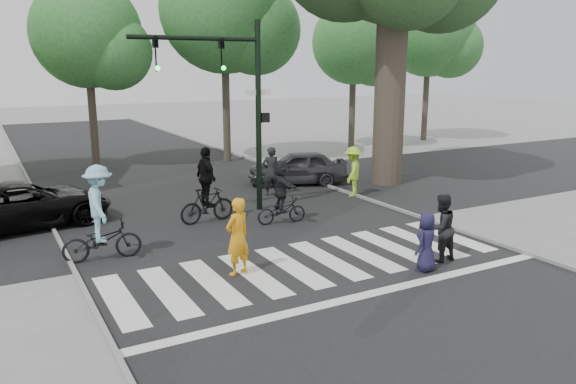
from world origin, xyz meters
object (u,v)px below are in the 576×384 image
(cyclist_left, at_px, (100,220))
(cyclist_mid, at_px, (207,192))
(pedestrian_child, at_px, (426,242))
(car_grey, at_px, (297,168))
(cyclist_right, at_px, (281,196))
(pedestrian_adult, at_px, (441,228))
(car_suv, at_px, (23,205))
(traffic_signal, at_px, (233,90))
(pedestrian_woman, at_px, (238,237))

(cyclist_left, bearing_deg, cyclist_mid, 29.34)
(pedestrian_child, xyz_separation_m, car_grey, (2.23, 9.80, -0.02))
(pedestrian_child, xyz_separation_m, cyclist_left, (-6.36, 4.35, 0.33))
(pedestrian_child, distance_m, cyclist_right, 5.19)
(pedestrian_adult, relative_size, car_suv, 0.34)
(car_suv, relative_size, car_grey, 1.25)
(traffic_signal, distance_m, cyclist_left, 6.03)
(traffic_signal, distance_m, pedestrian_adult, 7.66)
(pedestrian_woman, relative_size, car_suv, 0.36)
(traffic_signal, distance_m, cyclist_mid, 3.25)
(cyclist_mid, relative_size, car_grey, 0.59)
(pedestrian_woman, bearing_deg, car_suv, -78.88)
(traffic_signal, bearing_deg, pedestrian_adult, -69.39)
(pedestrian_adult, bearing_deg, car_grey, -100.91)
(cyclist_left, bearing_deg, pedestrian_woman, -44.74)
(pedestrian_adult, xyz_separation_m, cyclist_right, (-1.78, 4.76, 0.02))
(cyclist_left, relative_size, cyclist_mid, 1.02)
(pedestrian_woman, bearing_deg, cyclist_right, -151.68)
(pedestrian_woman, distance_m, cyclist_left, 3.51)
(car_grey, bearing_deg, traffic_signal, -30.62)
(traffic_signal, relative_size, cyclist_right, 3.13)
(pedestrian_adult, distance_m, cyclist_right, 5.08)
(pedestrian_woman, relative_size, pedestrian_adult, 1.07)
(pedestrian_child, relative_size, cyclist_left, 0.59)
(car_grey, bearing_deg, pedestrian_adult, 14.15)
(cyclist_right, bearing_deg, pedestrian_woman, -131.56)
(pedestrian_child, relative_size, car_suv, 0.28)
(car_grey, bearing_deg, pedestrian_child, 10.22)
(cyclist_left, distance_m, cyclist_mid, 3.95)
(traffic_signal, xyz_separation_m, car_suv, (-6.07, 1.44, -3.22))
(cyclist_right, bearing_deg, pedestrian_adult, -69.51)
(pedestrian_woman, xyz_separation_m, cyclist_right, (2.84, 3.21, -0.04))
(pedestrian_woman, bearing_deg, pedestrian_adult, 141.34)
(traffic_signal, height_order, car_suv, traffic_signal)
(traffic_signal, height_order, cyclist_left, traffic_signal)
(cyclist_left, xyz_separation_m, car_suv, (-1.43, 3.99, -0.34))
(cyclist_mid, relative_size, car_suv, 0.47)
(pedestrian_child, bearing_deg, pedestrian_woman, -45.68)
(pedestrian_woman, height_order, cyclist_right, cyclist_right)
(pedestrian_adult, distance_m, cyclist_mid, 6.99)
(pedestrian_adult, relative_size, cyclist_right, 0.87)
(cyclist_mid, xyz_separation_m, cyclist_right, (1.89, -1.19, -0.09))
(cyclist_mid, bearing_deg, cyclist_left, -150.66)
(car_grey, bearing_deg, cyclist_mid, -32.62)
(pedestrian_woman, distance_m, car_suv, 7.56)
(traffic_signal, bearing_deg, pedestrian_woman, -113.22)
(traffic_signal, height_order, cyclist_right, traffic_signal)
(pedestrian_adult, height_order, car_suv, pedestrian_adult)
(pedestrian_adult, bearing_deg, cyclist_left, -31.51)
(traffic_signal, bearing_deg, car_grey, 36.37)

